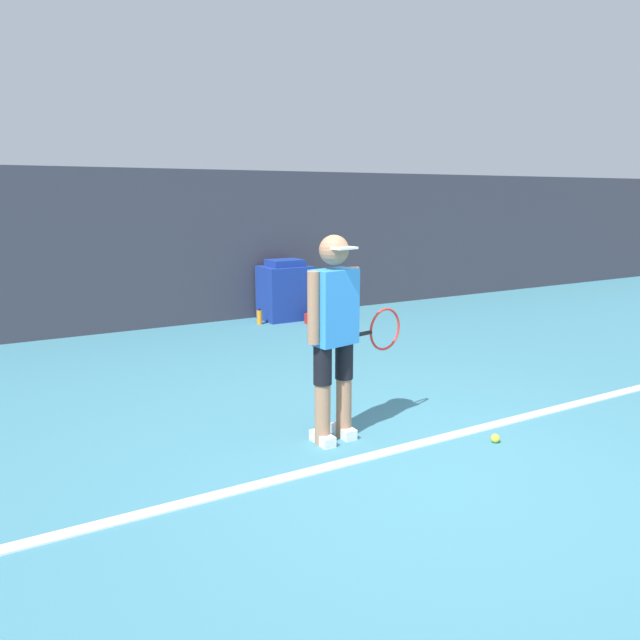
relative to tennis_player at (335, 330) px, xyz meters
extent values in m
plane|color=teal|center=(0.25, -0.78, -0.87)|extent=(24.00, 24.00, 0.00)
cube|color=#383842|center=(0.25, 4.83, 0.24)|extent=(24.00, 0.10, 2.21)
cube|color=white|center=(0.25, -0.41, -0.86)|extent=(21.60, 0.10, 0.01)
cylinder|color=#A37556|center=(-0.12, -0.02, -0.63)|extent=(0.12, 0.12, 0.47)
cylinder|color=black|center=(-0.12, -0.02, -0.25)|extent=(0.14, 0.14, 0.29)
cube|color=white|center=(-0.12, -0.02, -0.83)|extent=(0.10, 0.24, 0.08)
cylinder|color=#A37556|center=(0.09, 0.02, -0.63)|extent=(0.12, 0.12, 0.47)
cylinder|color=black|center=(0.09, 0.02, -0.25)|extent=(0.14, 0.14, 0.29)
cube|color=white|center=(0.09, 0.02, -0.83)|extent=(0.10, 0.24, 0.08)
cube|color=#338CE0|center=(-0.02, 0.00, 0.17)|extent=(0.37, 0.26, 0.56)
sphere|color=#A37556|center=(-0.02, 0.00, 0.59)|extent=(0.22, 0.22, 0.22)
cube|color=white|center=(0.00, -0.10, 0.61)|extent=(0.20, 0.15, 0.02)
cylinder|color=#A37556|center=(-0.21, -0.04, 0.19)|extent=(0.09, 0.09, 0.53)
cylinder|color=#A37556|center=(0.18, 0.03, 0.19)|extent=(0.09, 0.09, 0.53)
cylinder|color=black|center=(0.28, 0.05, -0.08)|extent=(0.20, 0.07, 0.03)
torus|color=red|center=(0.54, 0.10, -0.08)|extent=(0.34, 0.09, 0.35)
sphere|color=#D1E533|center=(1.02, -0.68, -0.83)|extent=(0.07, 0.07, 0.07)
cube|color=navy|center=(1.87, 4.44, -0.46)|extent=(0.72, 0.58, 0.80)
cube|color=navy|center=(1.87, 4.44, -0.01)|extent=(0.50, 0.41, 0.10)
cube|color=#B2231E|center=(2.32, 3.87, -0.79)|extent=(0.73, 0.24, 0.15)
cylinder|color=orange|center=(1.37, 4.28, -0.76)|extent=(0.08, 0.08, 0.20)
cylinder|color=black|center=(1.37, 4.28, -0.65)|extent=(0.04, 0.04, 0.02)
camera|label=1|loc=(-2.40, -3.84, 0.98)|focal=35.00mm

